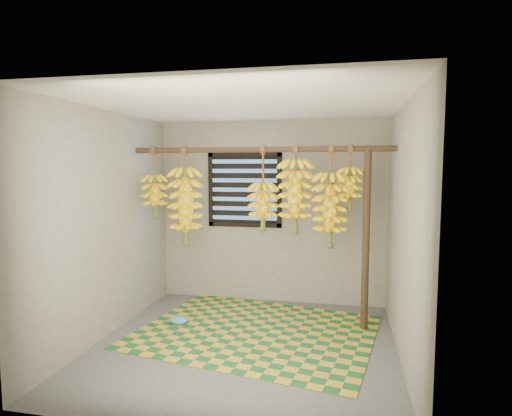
% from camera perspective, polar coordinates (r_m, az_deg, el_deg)
% --- Properties ---
extents(floor, '(3.00, 3.00, 0.01)m').
position_cam_1_polar(floor, '(4.56, -1.49, -17.89)').
color(floor, '#4C4C4C').
rests_on(floor, ground).
extents(ceiling, '(3.00, 3.00, 0.01)m').
position_cam_1_polar(ceiling, '(4.23, -1.57, 13.66)').
color(ceiling, silver).
rests_on(ceiling, wall_back).
extents(wall_back, '(3.00, 0.01, 2.40)m').
position_cam_1_polar(wall_back, '(5.69, 1.97, -0.60)').
color(wall_back, slate).
rests_on(wall_back, floor).
extents(wall_left, '(0.01, 3.00, 2.40)m').
position_cam_1_polar(wall_left, '(4.80, -19.30, -2.05)').
color(wall_left, slate).
rests_on(wall_left, floor).
extents(wall_right, '(0.01, 3.00, 2.40)m').
position_cam_1_polar(wall_right, '(4.15, 19.16, -3.19)').
color(wall_right, slate).
rests_on(wall_right, floor).
extents(window, '(1.00, 0.04, 1.00)m').
position_cam_1_polar(window, '(5.71, -1.53, 2.44)').
color(window, black).
rests_on(window, wall_back).
extents(hanging_pole, '(3.00, 0.06, 0.06)m').
position_cam_1_polar(hanging_pole, '(4.87, 0.36, 7.80)').
color(hanging_pole, '#48311F').
rests_on(hanging_pole, wall_left).
extents(support_post, '(0.08, 0.08, 2.00)m').
position_cam_1_polar(support_post, '(4.84, 14.45, -4.24)').
color(support_post, '#48311F').
rests_on(support_post, floor).
extents(woven_mat, '(2.77, 2.37, 0.01)m').
position_cam_1_polar(woven_mat, '(4.88, 0.03, -16.13)').
color(woven_mat, '#1A5827').
rests_on(woven_mat, floor).
extents(plastic_bag, '(0.24, 0.19, 0.09)m').
position_cam_1_polar(plastic_bag, '(5.14, -10.29, -14.51)').
color(plastic_bag, '#3BA0DF').
rests_on(plastic_bag, woven_mat).
extents(banana_bunch_a, '(0.32, 0.32, 0.86)m').
position_cam_1_polar(banana_bunch_a, '(5.29, -13.37, 1.57)').
color(banana_bunch_a, brown).
rests_on(banana_bunch_a, hanging_pole).
extents(banana_bunch_b, '(0.37, 0.37, 1.17)m').
position_cam_1_polar(banana_bunch_b, '(5.14, -9.40, 0.20)').
color(banana_bunch_b, brown).
rests_on(banana_bunch_b, hanging_pole).
extents(banana_bunch_c, '(0.34, 0.34, 0.97)m').
position_cam_1_polar(banana_bunch_c, '(4.88, 0.94, 0.22)').
color(banana_bunch_c, brown).
rests_on(banana_bunch_c, hanging_pole).
extents(banana_bunch_d, '(0.37, 0.37, 0.99)m').
position_cam_1_polar(banana_bunch_d, '(4.81, 5.27, 1.53)').
color(banana_bunch_d, brown).
rests_on(banana_bunch_d, hanging_pole).
extents(banana_bunch_e, '(0.39, 0.39, 1.13)m').
position_cam_1_polar(banana_bunch_e, '(4.80, 9.89, -0.25)').
color(banana_bunch_e, brown).
rests_on(banana_bunch_e, hanging_pole).
extents(banana_bunch_f, '(0.27, 0.27, 0.73)m').
position_cam_1_polar(banana_bunch_f, '(4.78, 12.39, 2.54)').
color(banana_bunch_f, brown).
rests_on(banana_bunch_f, hanging_pole).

